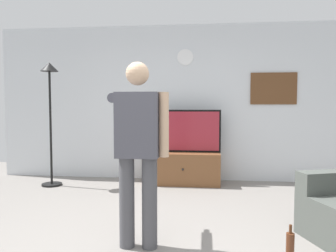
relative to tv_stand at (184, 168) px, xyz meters
The scene contains 9 objects.
ground_plane 2.62m from the tv_stand, 93.52° to the right, with size 8.40×8.40×0.00m, color gray.
back_wall 1.15m from the tv_stand, 114.54° to the left, with size 6.40×0.10×2.70m, color silver.
tv_stand is the anchor object (origin of this frame).
television 0.62m from the tv_stand, 90.00° to the left, with size 1.22×0.07×0.71m.
wall_clock 1.90m from the tv_stand, 90.00° to the left, with size 0.27×0.27×0.03m, color white.
framed_picture 2.02m from the tv_stand, 11.18° to the left, with size 0.76×0.04×0.53m, color brown.
floor_lamp 2.47m from the tv_stand, 169.81° to the right, with size 0.32×0.32×1.99m.
person_standing_nearer_lamp 2.64m from the tv_stand, 95.83° to the right, with size 0.56×0.78×1.69m.
beverage_bottle 2.96m from the tv_stand, 69.48° to the right, with size 0.07×0.07×0.34m.
Camera 1 is at (0.50, -2.87, 1.31)m, focal length 35.28 mm.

